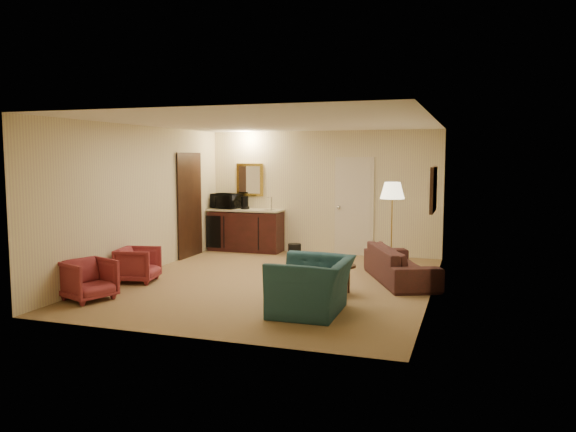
{
  "coord_description": "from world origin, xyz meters",
  "views": [
    {
      "loc": [
        3.07,
        -8.54,
        2.05
      ],
      "look_at": [
        0.06,
        0.5,
        1.05
      ],
      "focal_mm": 35.0,
      "sensor_mm": 36.0,
      "label": 1
    }
  ],
  "objects_px": {
    "rose_chair_far": "(88,278)",
    "coffee_table": "(329,279)",
    "waste_bin": "(295,252)",
    "microwave": "(226,199)",
    "wetbar_cabinet": "(246,230)",
    "rose_chair_near": "(138,263)",
    "teal_armchair": "(312,277)",
    "sofa": "(401,258)",
    "coffee_maker": "(245,203)",
    "floor_lamp": "(392,227)"
  },
  "relations": [
    {
      "from": "wetbar_cabinet",
      "to": "rose_chair_near",
      "type": "xyz_separation_m",
      "value": [
        -0.5,
        -3.4,
        -0.14
      ]
    },
    {
      "from": "wetbar_cabinet",
      "to": "rose_chair_near",
      "type": "relative_size",
      "value": 2.6
    },
    {
      "from": "wetbar_cabinet",
      "to": "waste_bin",
      "type": "distance_m",
      "value": 1.56
    },
    {
      "from": "rose_chair_near",
      "to": "waste_bin",
      "type": "height_order",
      "value": "rose_chair_near"
    },
    {
      "from": "rose_chair_far",
      "to": "waste_bin",
      "type": "relative_size",
      "value": 1.99
    },
    {
      "from": "microwave",
      "to": "coffee_maker",
      "type": "xyz_separation_m",
      "value": [
        0.46,
        -0.01,
        -0.06
      ]
    },
    {
      "from": "sofa",
      "to": "waste_bin",
      "type": "height_order",
      "value": "sofa"
    },
    {
      "from": "wetbar_cabinet",
      "to": "teal_armchair",
      "type": "relative_size",
      "value": 1.47
    },
    {
      "from": "wetbar_cabinet",
      "to": "coffee_table",
      "type": "height_order",
      "value": "wetbar_cabinet"
    },
    {
      "from": "coffee_table",
      "to": "wetbar_cabinet",
      "type": "bearing_deg",
      "value": 129.91
    },
    {
      "from": "rose_chair_near",
      "to": "coffee_table",
      "type": "distance_m",
      "value": 3.2
    },
    {
      "from": "wetbar_cabinet",
      "to": "coffee_table",
      "type": "bearing_deg",
      "value": -50.09
    },
    {
      "from": "coffee_table",
      "to": "microwave",
      "type": "bearing_deg",
      "value": 134.49
    },
    {
      "from": "waste_bin",
      "to": "microwave",
      "type": "xyz_separation_m",
      "value": [
        -1.83,
        0.73,
        0.96
      ]
    },
    {
      "from": "waste_bin",
      "to": "rose_chair_near",
      "type": "bearing_deg",
      "value": -124.57
    },
    {
      "from": "wetbar_cabinet",
      "to": "waste_bin",
      "type": "height_order",
      "value": "wetbar_cabinet"
    },
    {
      "from": "coffee_table",
      "to": "teal_armchair",
      "type": "bearing_deg",
      "value": -88.2
    },
    {
      "from": "coffee_table",
      "to": "coffee_maker",
      "type": "height_order",
      "value": "coffee_maker"
    },
    {
      "from": "sofa",
      "to": "waste_bin",
      "type": "xyz_separation_m",
      "value": [
        -2.25,
        1.29,
        -0.22
      ]
    },
    {
      "from": "rose_chair_far",
      "to": "coffee_table",
      "type": "bearing_deg",
      "value": -44.98
    },
    {
      "from": "rose_chair_far",
      "to": "coffee_maker",
      "type": "bearing_deg",
      "value": 14.87
    },
    {
      "from": "rose_chair_near",
      "to": "microwave",
      "type": "height_order",
      "value": "microwave"
    },
    {
      "from": "rose_chair_far",
      "to": "wetbar_cabinet",
      "type": "bearing_deg",
      "value": 14.7
    },
    {
      "from": "waste_bin",
      "to": "coffee_maker",
      "type": "xyz_separation_m",
      "value": [
        -1.36,
        0.71,
        0.9
      ]
    },
    {
      "from": "teal_armchair",
      "to": "waste_bin",
      "type": "xyz_separation_m",
      "value": [
        -1.38,
        3.58,
        -0.33
      ]
    },
    {
      "from": "wetbar_cabinet",
      "to": "rose_chair_far",
      "type": "height_order",
      "value": "wetbar_cabinet"
    },
    {
      "from": "coffee_maker",
      "to": "rose_chair_near",
      "type": "bearing_deg",
      "value": -85.05
    },
    {
      "from": "rose_chair_near",
      "to": "rose_chair_far",
      "type": "distance_m",
      "value": 1.25
    },
    {
      "from": "rose_chair_near",
      "to": "teal_armchair",
      "type": "bearing_deg",
      "value": -117.6
    },
    {
      "from": "teal_armchair",
      "to": "rose_chair_near",
      "type": "relative_size",
      "value": 1.77
    },
    {
      "from": "sofa",
      "to": "rose_chair_far",
      "type": "relative_size",
      "value": 3.02
    },
    {
      "from": "sofa",
      "to": "floor_lamp",
      "type": "height_order",
      "value": "floor_lamp"
    },
    {
      "from": "rose_chair_near",
      "to": "coffee_maker",
      "type": "distance_m",
      "value": 3.51
    },
    {
      "from": "sofa",
      "to": "rose_chair_far",
      "type": "distance_m",
      "value": 4.88
    },
    {
      "from": "floor_lamp",
      "to": "waste_bin",
      "type": "relative_size",
      "value": 4.96
    },
    {
      "from": "teal_armchair",
      "to": "waste_bin",
      "type": "distance_m",
      "value": 3.85
    },
    {
      "from": "waste_bin",
      "to": "coffee_table",
      "type": "bearing_deg",
      "value": -61.74
    },
    {
      "from": "waste_bin",
      "to": "microwave",
      "type": "distance_m",
      "value": 2.19
    },
    {
      "from": "rose_chair_near",
      "to": "waste_bin",
      "type": "xyz_separation_m",
      "value": [
        1.85,
        2.68,
        -0.15
      ]
    },
    {
      "from": "sofa",
      "to": "teal_armchair",
      "type": "bearing_deg",
      "value": 135.18
    },
    {
      "from": "rose_chair_near",
      "to": "waste_bin",
      "type": "distance_m",
      "value": 3.26
    },
    {
      "from": "sofa",
      "to": "coffee_maker",
      "type": "xyz_separation_m",
      "value": [
        -3.61,
        2.01,
        0.68
      ]
    },
    {
      "from": "coffee_maker",
      "to": "waste_bin",
      "type": "bearing_deg",
      "value": -14.51
    },
    {
      "from": "wetbar_cabinet",
      "to": "sofa",
      "type": "height_order",
      "value": "wetbar_cabinet"
    },
    {
      "from": "rose_chair_far",
      "to": "coffee_maker",
      "type": "relative_size",
      "value": 2.28
    },
    {
      "from": "rose_chair_far",
      "to": "microwave",
      "type": "xyz_separation_m",
      "value": [
        0.02,
        4.66,
        0.8
      ]
    },
    {
      "from": "wetbar_cabinet",
      "to": "microwave",
      "type": "distance_m",
      "value": 0.82
    },
    {
      "from": "coffee_table",
      "to": "waste_bin",
      "type": "height_order",
      "value": "coffee_table"
    },
    {
      "from": "wetbar_cabinet",
      "to": "rose_chair_far",
      "type": "distance_m",
      "value": 4.69
    },
    {
      "from": "microwave",
      "to": "rose_chair_far",
      "type": "bearing_deg",
      "value": -77.97
    }
  ]
}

